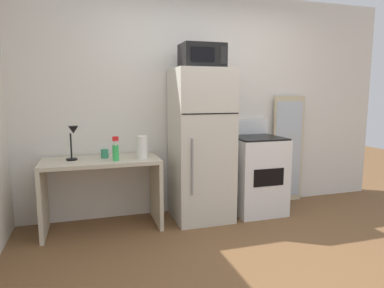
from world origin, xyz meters
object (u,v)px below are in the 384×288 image
desk_lamp (73,137)px  oven_range (256,174)px  spray_bottle (116,151)px  microwave (202,56)px  paper_towel_roll (142,147)px  leaning_mirror (288,149)px  coffee_mug (105,154)px  desk (102,180)px  refrigerator (201,145)px

desk_lamp → oven_range: bearing=-0.8°
spray_bottle → microwave: microwave is taller
paper_towel_roll → leaning_mirror: bearing=9.8°
spray_bottle → coffee_mug: bearing=119.3°
oven_range → leaning_mirror: (0.60, 0.26, 0.23)m
desk_lamp → leaning_mirror: bearing=4.8°
desk_lamp → oven_range: size_ratio=0.32×
desk → paper_towel_roll: bearing=-12.7°
desk → paper_towel_roll: 0.55m
spray_bottle → oven_range: 1.71m
leaning_mirror → coffee_mug: bearing=-175.4°
spray_bottle → leaning_mirror: size_ratio=0.18×
coffee_mug → refrigerator: (1.05, -0.07, 0.05)m
desk_lamp → coffee_mug: (0.31, 0.04, -0.19)m
leaning_mirror → desk_lamp: bearing=-175.2°
spray_bottle → microwave: (0.95, 0.09, 0.98)m
oven_range → refrigerator: bearing=-179.3°
microwave → refrigerator: bearing=90.3°
desk → oven_range: oven_range is taller
desk_lamp → microwave: microwave is taller
coffee_mug → leaning_mirror: leaning_mirror is taller
coffee_mug → paper_towel_roll: paper_towel_roll is taller
spray_bottle → leaning_mirror: (2.26, 0.37, -0.15)m
desk → coffee_mug: size_ratio=12.64×
desk → coffee_mug: (0.04, 0.06, 0.27)m
paper_towel_roll → oven_range: oven_range is taller
desk_lamp → spray_bottle: 0.46m
desk → spray_bottle: (0.14, -0.12, 0.32)m
leaning_mirror → refrigerator: bearing=-168.5°
desk_lamp → oven_range: 2.14m
refrigerator → microwave: size_ratio=3.69×
desk → oven_range: (1.80, -0.01, -0.06)m
spray_bottle → refrigerator: refrigerator is taller
paper_towel_roll → spray_bottle: size_ratio=0.96×
refrigerator → microwave: (0.00, -0.02, 0.98)m
refrigerator → microwave: microwave is taller
paper_towel_roll → desk_lamp: bearing=170.5°
desk → leaning_mirror: size_ratio=0.86×
coffee_mug → leaning_mirror: bearing=4.6°
oven_range → leaning_mirror: 0.69m
coffee_mug → spray_bottle: spray_bottle is taller
desk_lamp → paper_towel_roll: bearing=-9.5°
paper_towel_roll → microwave: (0.68, 0.06, 0.96)m
desk → leaning_mirror: (2.40, 0.25, 0.17)m
coffee_mug → desk: bearing=-128.0°
coffee_mug → desk_lamp: bearing=-173.4°
desk → desk_lamp: size_ratio=3.40×
desk_lamp → refrigerator: size_ratio=0.21×
paper_towel_roll → refrigerator: bearing=6.5°
microwave → leaning_mirror: bearing=12.4°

